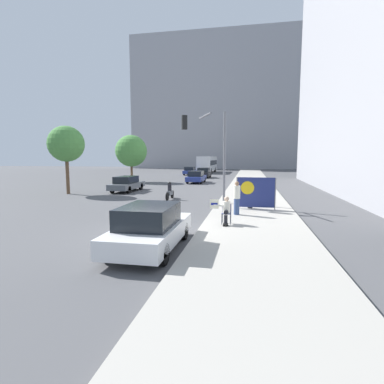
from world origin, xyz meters
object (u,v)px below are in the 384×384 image
at_px(jogger_on_sidewalk, 237,198).
at_px(city_bus_on_road, 207,163).
at_px(parked_car_curbside, 150,227).
at_px(car_on_road_midblock, 196,177).
at_px(street_tree_midblock, 131,151).
at_px(seated_protester, 226,209).
at_px(car_on_road_distant, 204,173).
at_px(motorcycle_on_road, 170,192).
at_px(pedestrian_behind, 250,192).
at_px(traffic_light_pole, 210,142).
at_px(car_on_road_far_lane, 190,171).
at_px(protest_banner, 255,192).
at_px(car_on_road_nearest, 127,184).
at_px(street_tree_near_curb, 66,144).

bearing_deg(jogger_on_sidewalk, city_bus_on_road, -59.09).
bearing_deg(parked_car_curbside, jogger_on_sidewalk, 65.74).
height_order(car_on_road_midblock, street_tree_midblock, street_tree_midblock).
distance_m(seated_protester, parked_car_curbside, 4.21).
height_order(car_on_road_distant, motorcycle_on_road, car_on_road_distant).
relative_size(pedestrian_behind, car_on_road_midblock, 0.39).
height_order(pedestrian_behind, parked_car_curbside, pedestrian_behind).
height_order(pedestrian_behind, traffic_light_pole, traffic_light_pole).
relative_size(car_on_road_midblock, motorcycle_on_road, 2.27).
bearing_deg(pedestrian_behind, car_on_road_far_lane, 52.13).
xyz_separation_m(seated_protester, car_on_road_far_lane, (-9.14, 38.14, -0.12)).
height_order(car_on_road_midblock, car_on_road_distant, car_on_road_distant).
distance_m(protest_banner, car_on_road_nearest, 14.00).
bearing_deg(street_tree_midblock, jogger_on_sidewalk, -55.45).
height_order(jogger_on_sidewalk, city_bus_on_road, city_bus_on_road).
bearing_deg(car_on_road_nearest, city_bus_on_road, 85.56).
xyz_separation_m(seated_protester, pedestrian_behind, (1.06, 4.34, 0.27)).
xyz_separation_m(car_on_road_distant, street_tree_near_curb, (-8.30, -21.69, 3.41)).
xyz_separation_m(pedestrian_behind, street_tree_near_curb, (-15.06, 5.42, 3.07)).
relative_size(protest_banner, traffic_light_pole, 0.38).
height_order(pedestrian_behind, car_on_road_nearest, pedestrian_behind).
distance_m(protest_banner, parked_car_curbside, 8.50).
bearing_deg(protest_banner, seated_protester, -107.97).
height_order(traffic_light_pole, car_on_road_nearest, traffic_light_pole).
height_order(jogger_on_sidewalk, motorcycle_on_road, jogger_on_sidewalk).
xyz_separation_m(protest_banner, car_on_road_far_lane, (-10.48, 34.00, -0.41)).
relative_size(pedestrian_behind, car_on_road_distant, 0.43).
distance_m(parked_car_curbside, car_on_road_distant, 35.17).
distance_m(pedestrian_behind, street_tree_near_curb, 16.30).
bearing_deg(protest_banner, car_on_road_distant, 104.47).
relative_size(protest_banner, car_on_road_far_lane, 0.49).
distance_m(seated_protester, street_tree_near_curb, 17.39).
distance_m(pedestrian_behind, motorcycle_on_road, 6.98).
relative_size(car_on_road_distant, car_on_road_far_lane, 0.95).
bearing_deg(pedestrian_behind, seated_protester, -158.39).
xyz_separation_m(car_on_road_nearest, street_tree_near_curb, (-4.11, -2.71, 3.47)).
relative_size(city_bus_on_road, street_tree_midblock, 2.00).
bearing_deg(car_on_road_midblock, traffic_light_pole, -77.23).
xyz_separation_m(protest_banner, motorcycle_on_road, (-6.07, 4.05, -0.57)).
height_order(car_on_road_midblock, car_on_road_far_lane, car_on_road_midblock).
relative_size(car_on_road_nearest, car_on_road_distant, 1.13).
height_order(jogger_on_sidewalk, car_on_road_nearest, jogger_on_sidewalk).
relative_size(car_on_road_far_lane, city_bus_on_road, 0.38).
relative_size(car_on_road_far_lane, motorcycle_on_road, 2.17).
bearing_deg(seated_protester, jogger_on_sidewalk, 93.54).
relative_size(pedestrian_behind, car_on_road_far_lane, 0.41).
xyz_separation_m(traffic_light_pole, car_on_road_far_lane, (-7.67, 32.45, -3.30)).
relative_size(traffic_light_pole, street_tree_near_curb, 1.01).
bearing_deg(pedestrian_behind, traffic_light_pole, 97.28).
bearing_deg(car_on_road_far_lane, jogger_on_sidewalk, -75.14).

